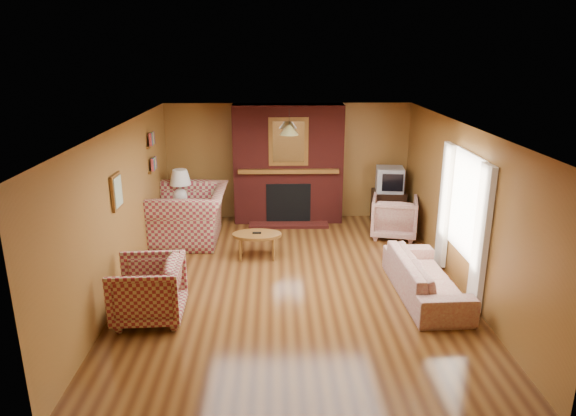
{
  "coord_description": "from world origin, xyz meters",
  "views": [
    {
      "loc": [
        -0.27,
        -7.21,
        3.45
      ],
      "look_at": [
        -0.07,
        0.6,
        1.01
      ],
      "focal_mm": 32.0,
      "sensor_mm": 36.0,
      "label": 1
    }
  ],
  "objects_px": {
    "plaid_armchair": "(148,290)",
    "floral_armchair": "(394,217)",
    "fireplace": "(288,165)",
    "plaid_loveseat": "(190,215)",
    "coffee_table": "(257,237)",
    "side_table": "(183,217)",
    "table_lamp": "(181,185)",
    "tv_stand": "(388,207)",
    "crt_tv": "(390,179)",
    "floral_sofa": "(426,277)"
  },
  "relations": [
    {
      "from": "plaid_armchair",
      "to": "tv_stand",
      "type": "xyz_separation_m",
      "value": [
        4.0,
        3.85,
        -0.08
      ]
    },
    {
      "from": "fireplace",
      "to": "plaid_loveseat",
      "type": "bearing_deg",
      "value": -149.25
    },
    {
      "from": "table_lamp",
      "to": "plaid_loveseat",
      "type": "bearing_deg",
      "value": -66.17
    },
    {
      "from": "side_table",
      "to": "tv_stand",
      "type": "bearing_deg",
      "value": 4.82
    },
    {
      "from": "coffee_table",
      "to": "tv_stand",
      "type": "height_order",
      "value": "tv_stand"
    },
    {
      "from": "plaid_loveseat",
      "to": "table_lamp",
      "type": "height_order",
      "value": "table_lamp"
    },
    {
      "from": "fireplace",
      "to": "side_table",
      "type": "distance_m",
      "value": 2.35
    },
    {
      "from": "plaid_loveseat",
      "to": "tv_stand",
      "type": "relative_size",
      "value": 2.27
    },
    {
      "from": "table_lamp",
      "to": "floral_armchair",
      "type": "bearing_deg",
      "value": -6.41
    },
    {
      "from": "floral_sofa",
      "to": "coffee_table",
      "type": "height_order",
      "value": "floral_sofa"
    },
    {
      "from": "floral_sofa",
      "to": "floral_armchair",
      "type": "xyz_separation_m",
      "value": [
        0.09,
        2.48,
        0.1
      ]
    },
    {
      "from": "plaid_loveseat",
      "to": "table_lamp",
      "type": "xyz_separation_m",
      "value": [
        -0.25,
        0.57,
        0.42
      ]
    },
    {
      "from": "coffee_table",
      "to": "side_table",
      "type": "relative_size",
      "value": 1.57
    },
    {
      "from": "floral_armchair",
      "to": "crt_tv",
      "type": "relative_size",
      "value": 1.44
    },
    {
      "from": "plaid_loveseat",
      "to": "coffee_table",
      "type": "xyz_separation_m",
      "value": [
        1.26,
        -0.87,
        -0.12
      ]
    },
    {
      "from": "plaid_armchair",
      "to": "coffee_table",
      "type": "xyz_separation_m",
      "value": [
        1.36,
        2.07,
        -0.04
      ]
    },
    {
      "from": "floral_armchair",
      "to": "coffee_table",
      "type": "xyz_separation_m",
      "value": [
        -2.58,
        -0.98,
        -0.01
      ]
    },
    {
      "from": "plaid_armchair",
      "to": "crt_tv",
      "type": "height_order",
      "value": "crt_tv"
    },
    {
      "from": "side_table",
      "to": "plaid_armchair",
      "type": "bearing_deg",
      "value": -87.55
    },
    {
      "from": "floral_armchair",
      "to": "crt_tv",
      "type": "xyz_separation_m",
      "value": [
        0.06,
        0.8,
        0.53
      ]
    },
    {
      "from": "plaid_armchair",
      "to": "coffee_table",
      "type": "relative_size",
      "value": 1.08
    },
    {
      "from": "plaid_armchair",
      "to": "floral_armchair",
      "type": "distance_m",
      "value": 4.98
    },
    {
      "from": "floral_sofa",
      "to": "tv_stand",
      "type": "xyz_separation_m",
      "value": [
        0.15,
        3.29,
        0.05
      ]
    },
    {
      "from": "crt_tv",
      "to": "plaid_loveseat",
      "type": "bearing_deg",
      "value": -166.86
    },
    {
      "from": "coffee_table",
      "to": "tv_stand",
      "type": "xyz_separation_m",
      "value": [
        2.64,
        1.79,
        -0.04
      ]
    },
    {
      "from": "floral_sofa",
      "to": "plaid_loveseat",
      "type": "bearing_deg",
      "value": 55.68
    },
    {
      "from": "plaid_loveseat",
      "to": "floral_armchair",
      "type": "distance_m",
      "value": 3.84
    },
    {
      "from": "side_table",
      "to": "tv_stand",
      "type": "distance_m",
      "value": 4.17
    },
    {
      "from": "fireplace",
      "to": "floral_armchair",
      "type": "relative_size",
      "value": 2.82
    },
    {
      "from": "plaid_armchair",
      "to": "coffee_table",
      "type": "bearing_deg",
      "value": 144.13
    },
    {
      "from": "crt_tv",
      "to": "floral_sofa",
      "type": "bearing_deg",
      "value": -92.62
    },
    {
      "from": "table_lamp",
      "to": "plaid_armchair",
      "type": "bearing_deg",
      "value": -87.55
    },
    {
      "from": "coffee_table",
      "to": "side_table",
      "type": "height_order",
      "value": "side_table"
    },
    {
      "from": "plaid_loveseat",
      "to": "side_table",
      "type": "bearing_deg",
      "value": -156.15
    },
    {
      "from": "fireplace",
      "to": "side_table",
      "type": "bearing_deg",
      "value": -165.71
    },
    {
      "from": "floral_armchair",
      "to": "plaid_armchair",
      "type": "bearing_deg",
      "value": 51.23
    },
    {
      "from": "table_lamp",
      "to": "crt_tv",
      "type": "relative_size",
      "value": 1.17
    },
    {
      "from": "plaid_loveseat",
      "to": "plaid_armchair",
      "type": "height_order",
      "value": "plaid_loveseat"
    },
    {
      "from": "fireplace",
      "to": "table_lamp",
      "type": "relative_size",
      "value": 3.47
    },
    {
      "from": "plaid_armchair",
      "to": "fireplace",
      "type": "bearing_deg",
      "value": 151.78
    },
    {
      "from": "plaid_armchair",
      "to": "side_table",
      "type": "xyz_separation_m",
      "value": [
        -0.15,
        3.5,
        -0.15
      ]
    },
    {
      "from": "plaid_loveseat",
      "to": "plaid_armchair",
      "type": "xyz_separation_m",
      "value": [
        -0.1,
        -2.94,
        -0.08
      ]
    },
    {
      "from": "crt_tv",
      "to": "coffee_table",
      "type": "bearing_deg",
      "value": -145.94
    },
    {
      "from": "side_table",
      "to": "tv_stand",
      "type": "relative_size",
      "value": 0.8
    },
    {
      "from": "plaid_loveseat",
      "to": "tv_stand",
      "type": "height_order",
      "value": "plaid_loveseat"
    },
    {
      "from": "plaid_loveseat",
      "to": "table_lamp",
      "type": "relative_size",
      "value": 2.2
    },
    {
      "from": "plaid_armchair",
      "to": "crt_tv",
      "type": "bearing_deg",
      "value": 131.45
    },
    {
      "from": "floral_sofa",
      "to": "tv_stand",
      "type": "bearing_deg",
      "value": -4.65
    },
    {
      "from": "floral_armchair",
      "to": "crt_tv",
      "type": "height_order",
      "value": "crt_tv"
    },
    {
      "from": "plaid_armchair",
      "to": "tv_stand",
      "type": "relative_size",
      "value": 1.36
    }
  ]
}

